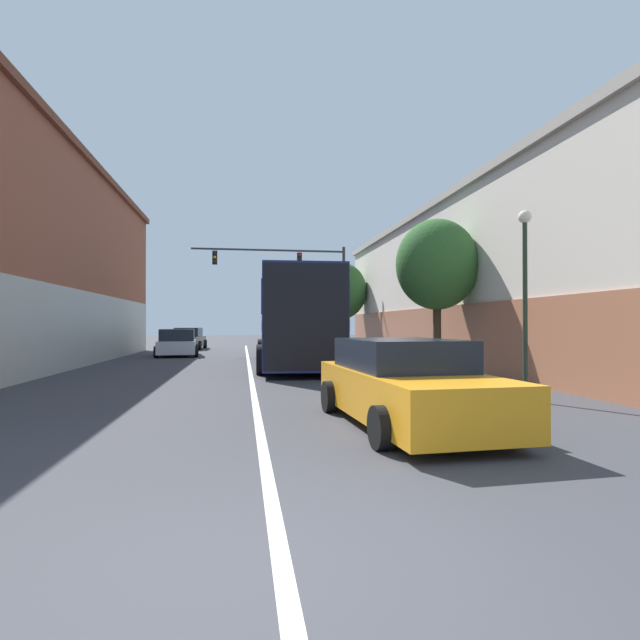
% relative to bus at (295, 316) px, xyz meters
% --- Properties ---
extents(ground_plane, '(160.00, 160.00, 0.00)m').
position_rel_bus_xyz_m(ground_plane, '(-1.78, -16.51, -1.99)').
color(ground_plane, '#38383D').
extents(lane_center_line, '(0.14, 42.67, 0.01)m').
position_rel_bus_xyz_m(lane_center_line, '(-1.78, -1.18, -1.98)').
color(lane_center_line, silver).
rests_on(lane_center_line, ground_plane).
extents(building_right_storefront, '(8.08, 26.91, 6.78)m').
position_rel_bus_xyz_m(building_right_storefront, '(9.56, 0.90, 1.52)').
color(building_right_storefront, beige).
rests_on(building_right_storefront, ground_plane).
extents(bus, '(3.23, 10.46, 3.55)m').
position_rel_bus_xyz_m(bus, '(0.00, 0.00, 0.00)').
color(bus, navy).
rests_on(bus, ground_plane).
extents(hatchback_foreground, '(2.32, 4.79, 1.40)m').
position_rel_bus_xyz_m(hatchback_foreground, '(0.61, -11.79, -1.32)').
color(hatchback_foreground, orange).
rests_on(hatchback_foreground, ground_plane).
extents(parked_car_left_near, '(2.40, 4.37, 1.43)m').
position_rel_bus_xyz_m(parked_car_left_near, '(-5.48, 7.70, -1.32)').
color(parked_car_left_near, silver).
rests_on(parked_car_left_near, ground_plane).
extents(parked_car_left_mid, '(2.16, 4.70, 1.46)m').
position_rel_bus_xyz_m(parked_car_left_mid, '(-5.64, 15.21, -1.30)').
color(parked_car_left_mid, slate).
rests_on(parked_car_left_mid, ground_plane).
extents(traffic_signal_gantry, '(9.20, 0.36, 6.43)m').
position_rel_bus_xyz_m(traffic_signal_gantry, '(1.29, 10.15, 2.73)').
color(traffic_signal_gantry, '#333338').
rests_on(traffic_signal_gantry, ground_plane).
extents(street_lamp, '(0.29, 0.29, 4.13)m').
position_rel_bus_xyz_m(street_lamp, '(3.99, -9.77, 0.26)').
color(street_lamp, '#233323').
rests_on(street_lamp, ground_plane).
extents(street_tree_near, '(2.85, 2.57, 5.31)m').
position_rel_bus_xyz_m(street_tree_near, '(4.59, -3.36, 1.73)').
color(street_tree_near, '#3D2D1E').
rests_on(street_tree_near, ground_plane).
extents(street_tree_far, '(3.31, 2.98, 5.64)m').
position_rel_bus_xyz_m(street_tree_far, '(4.11, 11.31, 1.83)').
color(street_tree_far, '#3D2D1E').
rests_on(street_tree_far, ground_plane).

